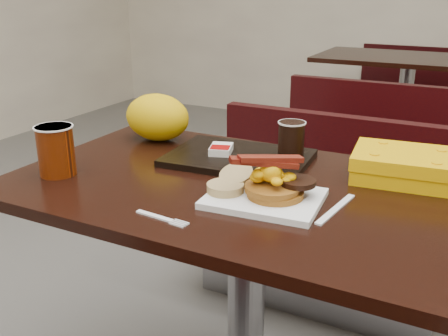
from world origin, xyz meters
The scene contains 22 objects.
table_near centered at (0.00, 0.00, 0.38)m, with size 1.20×0.70×0.75m, color black, non-canonical shape.
bench_near_n centered at (0.00, 0.70, 0.36)m, with size 1.00×0.46×0.72m, color black, non-canonical shape.
table_far centered at (0.00, 2.60, 0.38)m, with size 1.20×0.70×0.75m, color black, non-canonical shape.
bench_far_s centered at (0.00, 1.90, 0.36)m, with size 1.00×0.46×0.72m, color black, non-canonical shape.
bench_far_n centered at (0.00, 3.30, 0.36)m, with size 1.00×0.46×0.72m, color black, non-canonical shape.
platter centered at (0.07, -0.08, 0.76)m, with size 0.25×0.20×0.02m, color white.
pancake_stack centered at (0.10, -0.07, 0.78)m, with size 0.13×0.13×0.03m, color #8E4F17.
sausage_patty centered at (0.14, -0.04, 0.80)m, with size 0.08×0.08×0.01m, color black.
scrambled_eggs centered at (0.08, -0.07, 0.82)m, with size 0.09×0.08×0.05m, color #E3B104.
bacon_strips centered at (0.07, -0.08, 0.85)m, with size 0.16×0.07×0.01m, color #440504, non-canonical shape.
muffin_bottom centered at (-0.01, -0.10, 0.77)m, with size 0.09×0.09×0.02m, color tan.
muffin_top centered at (-0.01, -0.04, 0.79)m, with size 0.08×0.08×0.02m, color tan.
coffee_cup_near centered at (-0.47, -0.16, 0.81)m, with size 0.09×0.09×0.13m, color #812704.
fork centered at (-0.10, -0.26, 0.75)m, with size 0.13×0.02×0.00m, color white, non-canonical shape.
knife centered at (0.23, -0.05, 0.75)m, with size 0.19×0.02×0.00m, color white.
condiment_syrup centered at (-0.02, 0.05, 0.75)m, with size 0.04×0.03×0.01m, color #A35607.
condiment_ketchup centered at (-0.12, 0.05, 0.76)m, with size 0.04×0.03×0.01m, color #8C0504.
tray centered at (-0.10, 0.15, 0.76)m, with size 0.38×0.27×0.02m, color black.
hashbrown_sleeve_left centered at (-0.15, 0.15, 0.78)m, with size 0.06×0.08×0.02m, color silver.
coffee_cup_far centered at (0.03, 0.21, 0.82)m, with size 0.07×0.07×0.10m, color black.
clamshell centered at (0.34, 0.22, 0.79)m, with size 0.26×0.20×0.07m, color #E2A403.
paper_bag centered at (-0.42, 0.22, 0.82)m, with size 0.21×0.16×0.15m, color #EFA107.
Camera 1 is at (0.48, -1.08, 1.22)m, focal length 41.19 mm.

